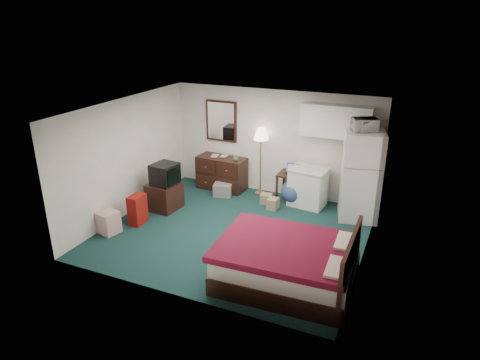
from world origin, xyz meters
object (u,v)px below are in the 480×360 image
at_px(floor_lamp, 261,161).
at_px(tv_stand, 165,196).
at_px(suitcase, 138,209).
at_px(bed, 287,264).
at_px(dresser, 222,173).
at_px(fridge, 361,176).
at_px(desk, 290,187).
at_px(kitchen_counter, 308,188).

bearing_deg(floor_lamp, tv_stand, -134.55).
height_order(floor_lamp, suitcase, floor_lamp).
bearing_deg(tv_stand, bed, -21.34).
distance_m(dresser, fridge, 3.42).
distance_m(desk, bed, 3.27).
bearing_deg(desk, dresser, -179.94).
xyz_separation_m(kitchen_counter, bed, (0.50, -3.06, -0.08)).
relative_size(floor_lamp, bed, 0.77).
xyz_separation_m(desk, fridge, (1.59, -0.24, 0.61)).
bearing_deg(tv_stand, dresser, 71.44).
bearing_deg(dresser, tv_stand, -109.24).
relative_size(floor_lamp, kitchen_counter, 1.93).
distance_m(floor_lamp, fridge, 2.41).
bearing_deg(bed, tv_stand, 152.16).
distance_m(kitchen_counter, suitcase, 3.77).
height_order(bed, tv_stand, bed).
bearing_deg(suitcase, desk, 42.98).
relative_size(dresser, bed, 0.56).
relative_size(kitchen_counter, fridge, 0.45).
xyz_separation_m(desk, tv_stand, (-2.43, -1.53, -0.04)).
bearing_deg(fridge, desk, 158.53).
bearing_deg(desk, suitcase, -135.57).
bearing_deg(floor_lamp, dresser, -174.43).
xyz_separation_m(floor_lamp, bed, (1.73, -3.26, -0.48)).
bearing_deg(fridge, suitcase, -165.51).
bearing_deg(dresser, suitcase, -104.12).
xyz_separation_m(bed, suitcase, (-3.47, 0.75, -0.03)).
bearing_deg(dresser, desk, 2.10).
relative_size(floor_lamp, desk, 2.40).
distance_m(bed, suitcase, 3.55).
xyz_separation_m(floor_lamp, desk, (0.79, -0.14, -0.47)).
bearing_deg(kitchen_counter, tv_stand, -146.00).
bearing_deg(dresser, floor_lamp, 8.95).
xyz_separation_m(fridge, bed, (-0.65, -2.89, -0.61)).
xyz_separation_m(dresser, bed, (2.71, -3.17, -0.07)).
relative_size(floor_lamp, tv_stand, 2.48).
xyz_separation_m(tv_stand, suitcase, (-0.11, -0.85, 0.01)).
xyz_separation_m(dresser, fridge, (3.36, -0.28, 0.54)).
height_order(dresser, tv_stand, dresser).
height_order(fridge, suitcase, fridge).
bearing_deg(dresser, kitchen_counter, 0.55).
xyz_separation_m(dresser, floor_lamp, (0.99, 0.10, 0.41)).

